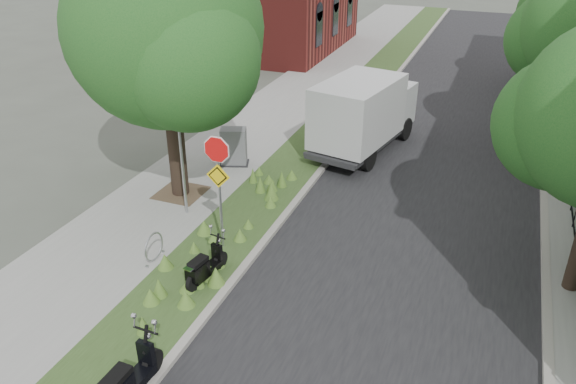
% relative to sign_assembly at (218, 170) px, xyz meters
% --- Properties ---
extents(ground, '(120.00, 120.00, 0.00)m').
position_rel_sign_assembly_xyz_m(ground, '(1.40, -0.58, -2.33)').
color(ground, '#4C5147').
rests_on(ground, ground).
extents(sidewalk_near, '(3.50, 60.00, 0.12)m').
position_rel_sign_assembly_xyz_m(sidewalk_near, '(-2.85, 9.42, -2.27)').
color(sidewalk_near, gray).
rests_on(sidewalk_near, ground).
extents(verge, '(2.00, 60.00, 0.12)m').
position_rel_sign_assembly_xyz_m(verge, '(-0.10, 9.42, -2.27)').
color(verge, '#30441D').
rests_on(verge, ground).
extents(kerb_near, '(0.20, 60.00, 0.13)m').
position_rel_sign_assembly_xyz_m(kerb_near, '(0.90, 9.42, -2.26)').
color(kerb_near, '#9E9991').
rests_on(kerb_near, ground).
extents(road, '(7.00, 60.00, 0.01)m').
position_rel_sign_assembly_xyz_m(road, '(4.40, 9.42, -2.32)').
color(road, black).
rests_on(road, ground).
extents(kerb_far, '(0.20, 60.00, 0.13)m').
position_rel_sign_assembly_xyz_m(kerb_far, '(7.90, 9.42, -2.26)').
color(kerb_far, '#9E9991').
rests_on(kerb_far, ground).
extents(street_tree_main, '(6.21, 5.54, 7.66)m').
position_rel_sign_assembly_xyz_m(street_tree_main, '(-2.68, 2.28, 2.48)').
color(street_tree_main, black).
rests_on(street_tree_main, ground).
extents(bare_post, '(0.08, 0.08, 4.00)m').
position_rel_sign_assembly_xyz_m(bare_post, '(-1.80, 1.22, -0.21)').
color(bare_post, '#A5A8AD').
rests_on(bare_post, ground).
extents(bike_hoop, '(0.06, 0.78, 0.77)m').
position_rel_sign_assembly_xyz_m(bike_hoop, '(-1.30, -1.18, -1.83)').
color(bike_hoop, '#A5A8AD').
rests_on(bike_hoop, ground).
extents(sign_assembly, '(0.94, 0.08, 3.22)m').
position_rel_sign_assembly_xyz_m(sign_assembly, '(0.00, 0.00, 0.00)').
color(sign_assembly, '#A5A8AD').
rests_on(sign_assembly, ground).
extents(fence_far, '(0.04, 24.00, 1.00)m').
position_rel_sign_assembly_xyz_m(fence_far, '(8.60, 9.42, -1.66)').
color(fence_far, black).
rests_on(fence_far, ground).
extents(far_tree_c, '(4.37, 3.89, 5.93)m').
position_rel_sign_assembly_xyz_m(far_tree_c, '(8.34, 17.46, 1.63)').
color(far_tree_c, black).
rests_on(far_tree_c, ground).
extents(scooter_near, '(0.46, 1.50, 0.72)m').
position_rel_sign_assembly_xyz_m(scooter_near, '(0.30, -1.57, -1.86)').
color(scooter_near, black).
rests_on(scooter_near, ground).
extents(box_truck, '(2.95, 5.43, 2.33)m').
position_rel_sign_assembly_xyz_m(box_truck, '(1.69, 7.75, -0.81)').
color(box_truck, '#262628').
rests_on(box_truck, ground).
extents(utility_cabinet, '(1.12, 0.93, 1.28)m').
position_rel_sign_assembly_xyz_m(utility_cabinet, '(-2.01, 4.77, -1.59)').
color(utility_cabinet, '#262628').
rests_on(utility_cabinet, ground).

